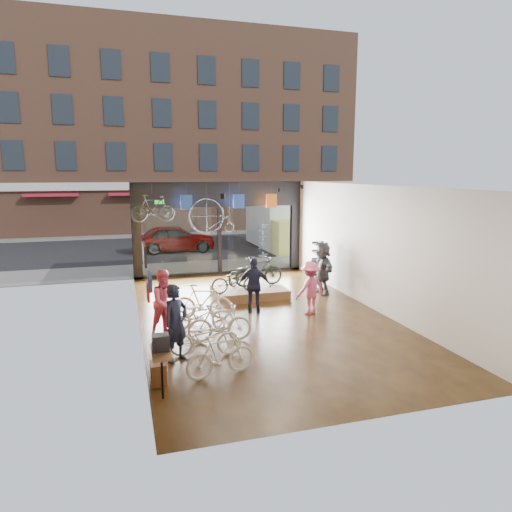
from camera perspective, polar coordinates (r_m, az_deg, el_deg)
name	(u,v)px	position (r m, az deg, el deg)	size (l,w,h in m)	color
ground_plane	(262,317)	(13.55, 0.79, -7.58)	(7.00, 12.00, 0.04)	black
ceiling	(263,185)	(12.90, 0.83, 8.87)	(7.00, 12.00, 0.04)	black
wall_left	(136,259)	(12.53, -14.77, -0.36)	(0.04, 12.00, 3.80)	#9B5523
wall_right	(371,247)	(14.51, 14.21, 1.10)	(0.04, 12.00, 3.80)	beige
wall_back	(372,314)	(7.70, 14.26, -6.99)	(7.00, 0.04, 3.80)	beige
storefront	(219,228)	(18.85, -4.60, 3.45)	(7.00, 0.26, 3.80)	black
exit_sign	(159,202)	(18.29, -12.00, 6.66)	(0.35, 0.06, 0.18)	#198C26
street_road	(189,243)	(27.89, -8.35, 1.65)	(30.00, 18.00, 0.02)	black
sidewalk_near	(214,267)	(20.30, -5.22, -1.33)	(30.00, 2.40, 0.12)	slate
sidewalk_far	(181,233)	(31.81, -9.37, 2.81)	(30.00, 2.00, 0.12)	slate
opposite_building	(174,132)	(34.15, -10.27, 14.97)	(26.00, 5.00, 14.00)	brown
street_car	(174,238)	(24.70, -10.17, 2.21)	(1.72, 4.27, 1.45)	gray
box_truck	(282,226)	(24.92, 3.22, 3.77)	(2.21, 6.63, 2.61)	silver
floor_bike_1	(221,355)	(9.63, -4.43, -12.26)	(0.43, 1.52, 0.91)	beige
floor_bike_2	(205,337)	(10.68, -6.41, -10.08)	(0.58, 1.66, 0.87)	beige
floor_bike_3	(220,323)	(11.47, -4.55, -8.34)	(0.46, 1.61, 0.97)	beige
floor_bike_4	(201,314)	(12.29, -6.90, -7.24)	(0.61, 1.74, 0.91)	beige
floor_bike_5	(203,302)	(13.21, -6.68, -5.70)	(0.48, 1.71, 1.03)	beige
display_platform	(249,291)	(15.67, -0.87, -4.46)	(2.40, 1.80, 0.30)	brown
display_bike_left	(236,281)	(14.81, -2.56, -3.09)	(0.55, 1.57, 0.83)	black
display_bike_mid	(259,271)	(15.69, 0.36, -1.91)	(0.49, 1.73, 1.04)	black
display_bike_right	(244,272)	(16.01, -1.55, -2.06)	(0.55, 1.58, 0.83)	black
customer_0	(176,323)	(10.36, -9.98, -8.22)	(0.64, 0.42, 1.76)	#161C33
customer_1	(165,302)	(12.10, -11.28, -5.66)	(0.83, 0.65, 1.71)	#CC4C72
customer_2	(254,285)	(13.64, -0.20, -3.70)	(0.99, 0.41, 1.68)	#161C33
customer_3	(310,288)	(13.62, 6.80, -4.02)	(1.02, 0.59, 1.58)	#CC4C72
customer_5	(322,268)	(15.93, 8.30, -1.55)	(1.67, 0.53, 1.80)	#3F3F44
sunglasses_rack	(319,265)	(16.66, 7.93, -1.14)	(0.51, 0.42, 1.73)	white
wall_merch	(151,320)	(9.28, -13.02, -7.83)	(0.40, 2.40, 2.60)	navy
penny_farthing	(214,217)	(17.46, -5.28, 4.87)	(1.69, 0.06, 1.35)	black
hung_bike	(153,208)	(16.60, -12.80, 5.85)	(0.45, 1.58, 0.95)	black
jersey_left	(186,202)	(17.71, -8.69, 6.66)	(0.45, 0.03, 0.55)	#1E3F99
jersey_mid	(239,201)	(18.11, -2.15, 6.85)	(0.45, 0.03, 0.55)	#1E3F99
jersey_right	(271,201)	(18.49, 1.94, 6.92)	(0.45, 0.03, 0.55)	#CC5919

